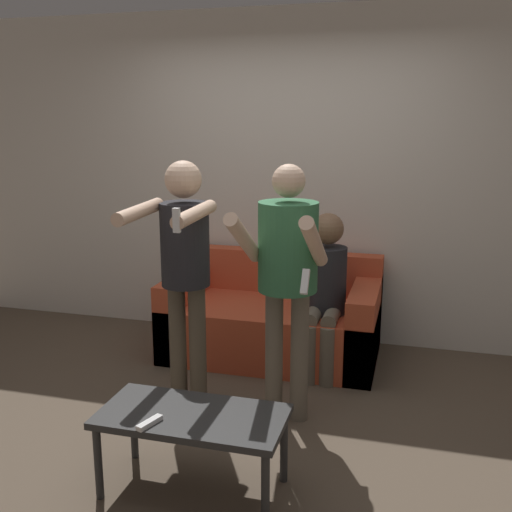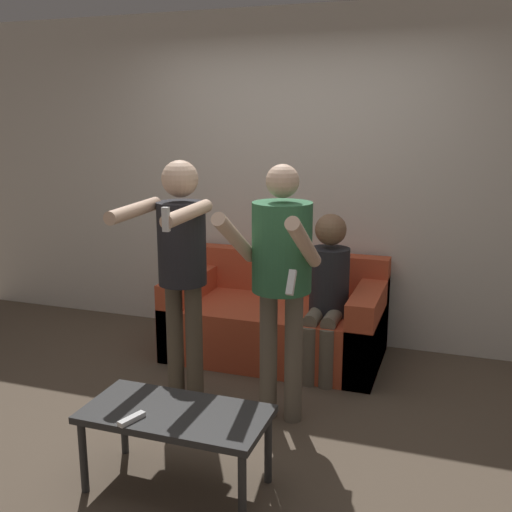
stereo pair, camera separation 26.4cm
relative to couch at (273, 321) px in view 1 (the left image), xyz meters
The scene contains 8 objects.
ground_plane 1.22m from the couch, 88.44° to the right, with size 14.00×14.00×0.00m, color brown.
wall_back 1.18m from the couch, 86.15° to the left, with size 6.40×0.06×2.70m.
couch is the anchor object (origin of this frame).
person_standing_left 1.29m from the couch, 107.98° to the right, with size 0.43×0.70×1.60m.
person_standing_right 1.28m from the couch, 71.95° to the right, with size 0.48×0.72×1.59m.
person_seated 0.61m from the couch, 25.01° to the right, with size 0.29×0.52×1.18m.
coffee_table 1.86m from the couch, 88.75° to the right, with size 0.93×0.46×0.42m.
remote_on_table 2.02m from the couch, 93.20° to the right, with size 0.08×0.15×0.02m.
Camera 1 is at (1.03, -3.19, 1.85)m, focal length 42.00 mm.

